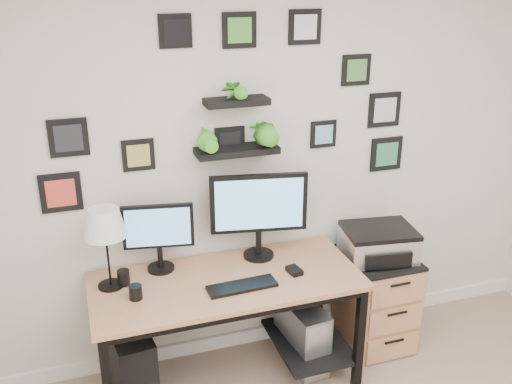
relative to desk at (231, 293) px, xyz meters
name	(u,v)px	position (x,y,z in m)	size (l,w,h in m)	color
room	(276,330)	(0.42, 0.32, -0.58)	(4.00, 4.00, 4.00)	tan
desk	(231,293)	(0.00, 0.00, 0.00)	(1.60, 0.70, 0.75)	tan
monitor_left	(158,233)	(-0.39, 0.20, 0.38)	(0.42, 0.19, 0.43)	black
monitor_right	(259,209)	(0.23, 0.17, 0.46)	(0.60, 0.23, 0.56)	black
keyboard	(242,286)	(0.02, -0.16, 0.13)	(0.41, 0.13, 0.02)	black
mouse	(294,271)	(0.37, -0.10, 0.14)	(0.07, 0.11, 0.03)	black
table_lamp	(105,225)	(-0.70, 0.10, 0.52)	(0.24, 0.24, 0.49)	black
mug	(136,292)	(-0.57, -0.08, 0.17)	(0.07, 0.07, 0.08)	black
pen_cup	(124,278)	(-0.62, 0.09, 0.17)	(0.07, 0.07, 0.09)	black
pc_tower_black	(131,363)	(-0.63, 0.03, -0.38)	(0.21, 0.48, 0.48)	black
pc_tower_grey	(302,334)	(0.48, -0.01, -0.40)	(0.24, 0.46, 0.44)	gray
file_cabinet	(376,299)	(1.06, 0.06, -0.29)	(0.43, 0.53, 0.67)	tan
printer	(379,243)	(1.04, 0.06, 0.15)	(0.50, 0.42, 0.21)	silver
wall_decor	(242,117)	(0.16, 0.27, 1.02)	(2.34, 0.18, 1.08)	black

